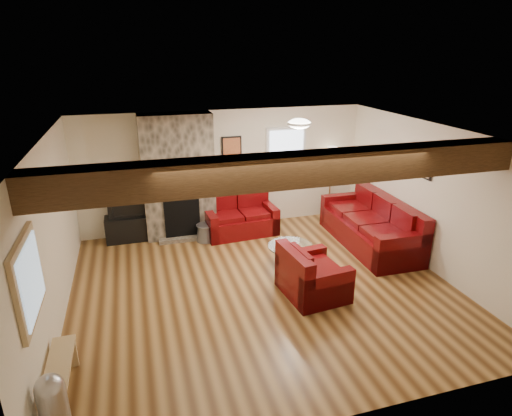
{
  "coord_description": "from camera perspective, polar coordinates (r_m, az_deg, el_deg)",
  "views": [
    {
      "loc": [
        -1.82,
        -5.79,
        3.64
      ],
      "look_at": [
        -0.0,
        0.4,
        1.23
      ],
      "focal_mm": 30.0,
      "sensor_mm": 36.0,
      "label": 1
    }
  ],
  "objects": [
    {
      "name": "artwork_back",
      "position": [
        8.94,
        -3.26,
        7.88
      ],
      "size": [
        0.42,
        0.06,
        0.52
      ],
      "primitive_type": null,
      "color": "black",
      "rests_on": "room"
    },
    {
      "name": "room",
      "position": [
        6.53,
        1.01,
        -1.05
      ],
      "size": [
        8.0,
        8.0,
        8.0
      ],
      "color": "#573417",
      "rests_on": "ground"
    },
    {
      "name": "coal_bucket",
      "position": [
        8.67,
        -6.74,
        -3.23
      ],
      "size": [
        0.38,
        0.38,
        0.36
      ],
      "primitive_type": null,
      "color": "slate",
      "rests_on": "floor"
    },
    {
      "name": "hatch_window",
      "position": [
        4.95,
        -28.04,
        -8.43
      ],
      "size": [
        0.08,
        1.0,
        0.9
      ],
      "primitive_type": null,
      "color": "tan",
      "rests_on": "room"
    },
    {
      "name": "loveseat",
      "position": [
        8.89,
        -2.15,
        -1.03
      ],
      "size": [
        1.52,
        0.94,
        0.78
      ],
      "primitive_type": null,
      "rotation": [
        0.0,
        0.0,
        0.07
      ],
      "color": "#400408",
      "rests_on": "floor"
    },
    {
      "name": "pedal_bin",
      "position": [
        5.04,
        -25.44,
        -22.65
      ],
      "size": [
        0.36,
        0.36,
        0.71
      ],
      "primitive_type": null,
      "rotation": [
        0.0,
        0.0,
        -0.34
      ],
      "color": "#AFAFB5",
      "rests_on": "floor"
    },
    {
      "name": "oak_beam",
      "position": [
        5.07,
        5.31,
        5.15
      ],
      "size": [
        6.0,
        0.36,
        0.38
      ],
      "primitive_type": "cube",
      "color": "black",
      "rests_on": "room"
    },
    {
      "name": "armchair_red",
      "position": [
        6.77,
        7.67,
        -8.35
      ],
      "size": [
        0.96,
        1.07,
        0.8
      ],
      "primitive_type": null,
      "rotation": [
        0.0,
        0.0,
        1.67
      ],
      "color": "#400408",
      "rests_on": "floor"
    },
    {
      "name": "floor_lamp",
      "position": [
        9.6,
        10.07,
        6.65
      ],
      "size": [
        0.42,
        0.42,
        1.64
      ],
      "color": "#B4854B",
      "rests_on": "floor"
    },
    {
      "name": "back_window",
      "position": [
        9.31,
        4.02,
        7.42
      ],
      "size": [
        0.9,
        0.08,
        1.1
      ],
      "primitive_type": null,
      "color": "white",
      "rests_on": "room"
    },
    {
      "name": "tv_cabinet",
      "position": [
        8.99,
        -16.19,
        -2.55
      ],
      "size": [
        1.02,
        0.41,
        0.51
      ],
      "primitive_type": "cube",
      "color": "black",
      "rests_on": "floor"
    },
    {
      "name": "pine_bench",
      "position": [
        5.51,
        -24.57,
        -20.34
      ],
      "size": [
        0.26,
        1.1,
        0.41
      ],
      "primitive_type": null,
      "color": "tan",
      "rests_on": "floor"
    },
    {
      "name": "sofa_three",
      "position": [
        8.62,
        14.93,
        -1.85
      ],
      "size": [
        1.07,
        2.46,
        0.94
      ],
      "primitive_type": null,
      "rotation": [
        0.0,
        0.0,
        -1.59
      ],
      "color": "#400408",
      "rests_on": "floor"
    },
    {
      "name": "television",
      "position": [
        8.81,
        -16.51,
        0.42
      ],
      "size": [
        0.84,
        0.11,
        0.48
      ],
      "primitive_type": "imported",
      "color": "black",
      "rests_on": "tv_cabinet"
    },
    {
      "name": "artwork_right",
      "position": [
        7.97,
        21.21,
        5.33
      ],
      "size": [
        0.06,
        0.55,
        0.42
      ],
      "primitive_type": null,
      "color": "black",
      "rests_on": "room"
    },
    {
      "name": "ceiling_dome",
      "position": [
        7.32,
        5.79,
        10.91
      ],
      "size": [
        0.4,
        0.4,
        0.18
      ],
      "primitive_type": null,
      "color": "white",
      "rests_on": "room"
    },
    {
      "name": "coffee_table",
      "position": [
        7.67,
        4.57,
        -6.32
      ],
      "size": [
        0.8,
        0.8,
        0.42
      ],
      "color": "#4B3218",
      "rests_on": "floor"
    },
    {
      "name": "chimney_breast",
      "position": [
        8.67,
        -10.3,
        3.9
      ],
      "size": [
        1.4,
        0.67,
        2.5
      ],
      "color": "#39352C",
      "rests_on": "floor"
    }
  ]
}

